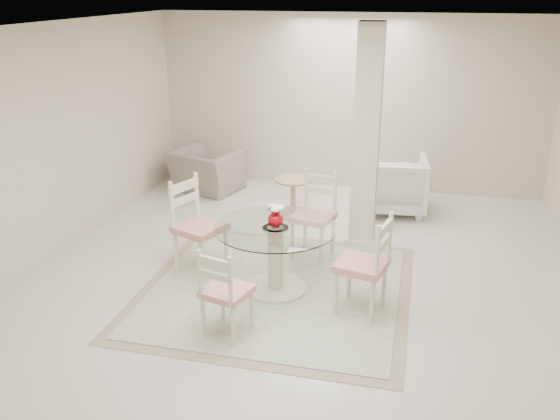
% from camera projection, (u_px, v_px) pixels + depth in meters
% --- Properties ---
extents(ground, '(7.00, 7.00, 0.00)m').
position_uv_depth(ground, '(302.00, 285.00, 6.48)').
color(ground, silver).
rests_on(ground, ground).
extents(room_shell, '(6.02, 7.02, 2.71)m').
position_uv_depth(room_shell, '(305.00, 117.00, 5.82)').
color(room_shell, beige).
rests_on(room_shell, ground).
extents(column, '(0.30, 0.30, 2.70)m').
position_uv_depth(column, '(367.00, 139.00, 7.07)').
color(column, beige).
rests_on(column, ground).
extents(area_rug, '(2.83, 2.83, 0.02)m').
position_uv_depth(area_rug, '(276.00, 290.00, 6.37)').
color(area_rug, tan).
rests_on(area_rug, ground).
extents(dining_table, '(1.28, 1.28, 0.74)m').
position_uv_depth(dining_table, '(276.00, 259.00, 6.23)').
color(dining_table, beige).
rests_on(dining_table, ground).
extents(red_vase, '(0.19, 0.18, 0.25)m').
position_uv_depth(red_vase, '(276.00, 216.00, 6.06)').
color(red_vase, '#9E040F').
rests_on(red_vase, dining_table).
extents(dining_chair_east, '(0.55, 0.55, 1.14)m').
position_uv_depth(dining_chair_east, '(369.00, 259.00, 5.71)').
color(dining_chair_east, '#EBE4C1').
rests_on(dining_chair_east, ground).
extents(dining_chair_north, '(0.54, 0.54, 1.13)m').
position_uv_depth(dining_chair_north, '(316.00, 209.00, 7.01)').
color(dining_chair_north, beige).
rests_on(dining_chair_north, ground).
extents(dining_chair_west, '(0.63, 0.63, 1.21)m').
position_uv_depth(dining_chair_west, '(195.00, 219.00, 6.59)').
color(dining_chair_west, '#F5E8CA').
rests_on(dining_chair_west, ground).
extents(dining_chair_south, '(0.49, 0.49, 1.00)m').
position_uv_depth(dining_chair_south, '(223.00, 287.00, 5.34)').
color(dining_chair_south, '#F4E6C9').
rests_on(dining_chair_south, ground).
extents(recliner_taupe, '(1.22, 1.14, 0.65)m').
position_uv_depth(recliner_taupe, '(206.00, 170.00, 9.35)').
color(recliner_taupe, gray).
rests_on(recliner_taupe, ground).
extents(armchair_white, '(0.98, 1.00, 0.82)m').
position_uv_depth(armchair_white, '(394.00, 184.00, 8.46)').
color(armchair_white, white).
rests_on(armchair_white, ground).
extents(side_table, '(0.52, 0.52, 0.54)m').
position_uv_depth(side_table, '(293.00, 198.00, 8.36)').
color(side_table, tan).
rests_on(side_table, ground).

